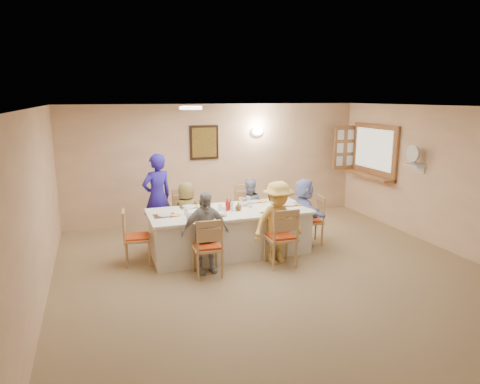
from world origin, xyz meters
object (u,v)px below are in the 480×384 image
object	(u,v)px
diner_back_right	(249,208)
caregiver	(157,197)
chair_left_end	(137,237)
condiment_ketchup	(227,204)
desk_fan	(414,157)
chair_back_right	(247,211)
serving_hatch	(374,151)
dining_table	(229,232)
diner_right_end	(304,212)
diner_front_left	(205,232)
chair_back_left	(185,216)
chair_right_end	(310,220)
diner_back_left	(187,213)
chair_front_left	(207,246)
chair_front_right	(281,236)
diner_front_right	(278,223)

from	to	relation	value
diner_back_right	caregiver	distance (m)	1.73
chair_left_end	condiment_ketchup	bearing A→B (deg)	-84.57
desk_fan	chair_back_right	distance (m)	3.29
chair_left_end	serving_hatch	bearing A→B (deg)	-72.87
chair_left_end	diner_back_right	size ratio (longest dim) A/B	0.79
desk_fan	dining_table	world-z (taller)	desk_fan
chair_back_right	diner_right_end	world-z (taller)	diner_right_end
diner_front_left	caregiver	xyz separation A→B (m)	(-0.45, 1.83, 0.18)
chair_back_left	chair_right_end	world-z (taller)	chair_back_left
chair_back_left	diner_back_left	bearing A→B (deg)	-86.66
diner_back_left	condiment_ketchup	size ratio (longest dim) A/B	5.52
dining_table	diner_back_right	size ratio (longest dim) A/B	2.37
desk_fan	diner_back_left	size ratio (longest dim) A/B	0.26
chair_front_left	chair_front_right	world-z (taller)	chair_front_right
chair_right_end	diner_front_left	xyz separation A→B (m)	(-2.15, -0.68, 0.19)
chair_front_right	condiment_ketchup	bearing A→B (deg)	-49.94
dining_table	chair_front_left	distance (m)	1.00
chair_back_right	chair_front_right	xyz separation A→B (m)	(-0.00, -1.60, -0.00)
chair_front_left	diner_right_end	xyz separation A→B (m)	(2.02, 0.80, 0.15)
caregiver	condiment_ketchup	world-z (taller)	caregiver
dining_table	chair_back_right	xyz separation A→B (m)	(0.60, 0.80, 0.11)
serving_hatch	diner_right_end	distance (m)	2.60
chair_right_end	diner_front_left	bearing A→B (deg)	-63.25
chair_front_left	diner_front_right	distance (m)	1.22
chair_left_end	diner_back_left	world-z (taller)	diner_back_left
desk_fan	diner_front_left	world-z (taller)	desk_fan
desk_fan	diner_right_end	world-z (taller)	desk_fan
chair_back_left	chair_front_left	xyz separation A→B (m)	(0.00, -1.60, -0.03)
chair_right_end	diner_back_left	world-z (taller)	diner_back_left
serving_hatch	condiment_ketchup	bearing A→B (deg)	-163.82
chair_back_right	diner_back_left	distance (m)	1.21
desk_fan	caregiver	distance (m)	4.84
diner_right_end	chair_front_right	bearing A→B (deg)	138.96
chair_left_end	dining_table	bearing A→B (deg)	-84.42
dining_table	diner_back_right	bearing A→B (deg)	48.58
chair_left_end	diner_front_left	size ratio (longest dim) A/B	0.71
diner_back_left	diner_front_right	bearing A→B (deg)	131.48
chair_right_end	chair_front_right	bearing A→B (deg)	-40.70
serving_hatch	desk_fan	distance (m)	1.36
chair_right_end	diner_right_end	bearing A→B (deg)	-80.80
desk_fan	caregiver	xyz separation A→B (m)	(-4.56, 1.44, -0.73)
chair_front_right	diner_back_right	xyz separation A→B (m)	(-0.00, 1.48, 0.09)
chair_right_end	dining_table	bearing A→B (deg)	-80.80
dining_table	condiment_ketchup	xyz separation A→B (m)	(-0.03, -0.00, 0.48)
dining_table	chair_back_right	distance (m)	1.01
dining_table	diner_back_left	world-z (taller)	diner_back_left
diner_front_right	diner_front_left	bearing A→B (deg)	172.24
caregiver	condiment_ketchup	size ratio (longest dim) A/B	7.78
caregiver	chair_back_left	bearing A→B (deg)	120.53
dining_table	chair_front_right	xyz separation A→B (m)	(0.60, -0.80, 0.11)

